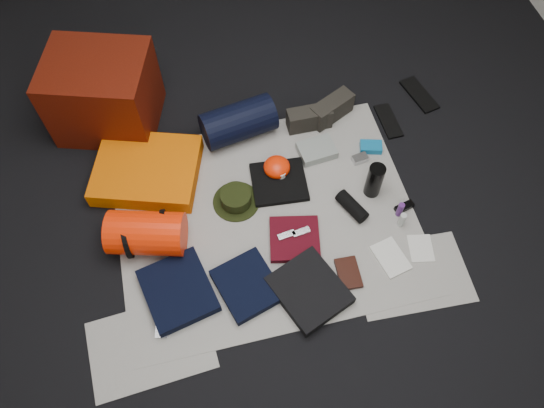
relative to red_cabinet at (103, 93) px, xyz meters
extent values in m
cube|color=black|center=(0.76, -0.89, -0.25)|extent=(4.50, 4.50, 0.02)
cube|color=#B7B3A9|center=(0.76, -0.89, -0.23)|extent=(1.60, 1.30, 0.01)
cube|color=#B7B3A9|center=(0.06, -1.44, -0.23)|extent=(0.61, 0.44, 0.00)
cube|color=#B7B3A9|center=(1.41, -1.39, -0.23)|extent=(0.60, 0.43, 0.00)
cube|color=#521106|center=(0.00, 0.00, 0.00)|extent=(0.68, 0.62, 0.47)
cube|color=#EF6502|center=(0.16, -0.46, -0.18)|extent=(0.69, 0.62, 0.10)
cylinder|color=#FB2604|center=(0.12, -0.90, -0.12)|extent=(0.44, 0.32, 0.23)
cylinder|color=black|center=(0.02, -0.90, -0.12)|extent=(0.02, 0.22, 0.22)
cylinder|color=black|center=(0.22, -0.90, -0.12)|extent=(0.02, 0.22, 0.22)
cylinder|color=black|center=(0.73, -0.29, -0.12)|extent=(0.46, 0.29, 0.22)
cylinder|color=black|center=(0.61, -0.75, -0.23)|extent=(0.34, 0.34, 0.01)
cylinder|color=black|center=(0.61, -0.75, -0.18)|extent=(0.17, 0.17, 0.07)
cube|color=#27241F|center=(1.15, -0.33, -0.16)|extent=(0.27, 0.10, 0.13)
cube|color=#27241F|center=(1.30, -0.29, -0.16)|extent=(0.30, 0.22, 0.14)
cube|color=black|center=(1.63, -0.41, -0.23)|extent=(0.10, 0.26, 0.01)
cube|color=black|center=(1.90, -0.25, -0.23)|extent=(0.17, 0.31, 0.02)
cube|color=black|center=(0.23, -1.21, -0.20)|extent=(0.39, 0.43, 0.06)
cube|color=black|center=(0.57, -1.26, -0.20)|extent=(0.35, 0.38, 0.05)
cube|color=black|center=(0.86, -1.36, -0.20)|extent=(0.42, 0.44, 0.06)
cube|color=black|center=(0.87, -0.69, -0.21)|extent=(0.33, 0.31, 0.03)
cube|color=#480712|center=(0.87, -1.06, -0.21)|extent=(0.31, 0.31, 0.03)
ellipsoid|color=#FB2604|center=(0.88, -0.61, -0.18)|extent=(0.19, 0.19, 0.10)
cube|color=gray|center=(1.14, -0.53, -0.20)|extent=(0.22, 0.18, 0.05)
cylinder|color=black|center=(1.37, -0.86, -0.12)|extent=(0.10, 0.10, 0.23)
cylinder|color=black|center=(1.22, -0.95, -0.19)|extent=(0.15, 0.21, 0.08)
cube|color=#B8B8BD|center=(1.37, -0.65, -0.21)|extent=(0.10, 0.07, 0.04)
cube|color=#10699B|center=(1.46, -0.58, -0.21)|extent=(0.14, 0.11, 0.04)
cylinder|color=#4F216B|center=(1.46, -1.04, -0.18)|extent=(0.03, 0.03, 0.10)
cylinder|color=#B0B5B0|center=(1.45, -1.10, -0.18)|extent=(0.04, 0.04, 0.10)
cube|color=black|center=(1.09, -1.31, -0.22)|extent=(0.12, 0.18, 0.02)
cube|color=silver|center=(1.33, -1.28, -0.22)|extent=(0.18, 0.23, 0.01)
cube|color=silver|center=(1.51, -1.26, -0.23)|extent=(0.15, 0.18, 0.01)
cube|color=black|center=(1.51, -1.01, -0.22)|extent=(0.12, 0.07, 0.03)
cube|color=#B8B8BD|center=(0.12, -1.39, -0.22)|extent=(0.08, 0.08, 0.01)
cylinder|color=silver|center=(0.89, -0.66, -0.18)|extent=(0.05, 0.05, 0.04)
cube|color=#B8B8BD|center=(0.83, -1.04, -0.19)|extent=(0.10, 0.05, 0.01)
cube|color=#B8B8BD|center=(0.91, -1.04, -0.19)|extent=(0.10, 0.05, 0.01)
camera|label=1|loc=(0.46, -2.27, 2.30)|focal=35.00mm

